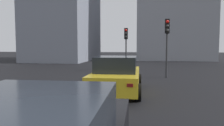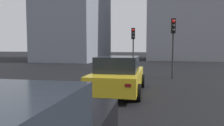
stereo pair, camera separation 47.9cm
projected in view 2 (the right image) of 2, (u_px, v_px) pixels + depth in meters
The scene contains 5 objects.
car_yellow_lead at pixel (118, 75), 9.04m from camera, with size 4.41×2.09×1.57m.
traffic_light_near_left at pixel (133, 40), 17.20m from camera, with size 0.32×0.29×3.51m.
traffic_light_near_right at pixel (173, 35), 12.94m from camera, with size 0.32×0.30×3.70m.
building_facade_left at pixel (183, 8), 32.80m from camera, with size 10.27×10.94×15.95m, color gray.
building_facade_center at pixel (77, 10), 31.87m from camera, with size 14.16×7.70×15.01m, color gray.
Camera 2 is at (-0.69, -1.55, 1.96)m, focal length 33.82 mm.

